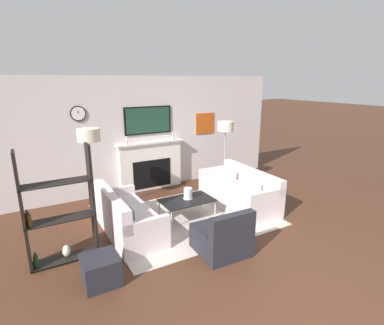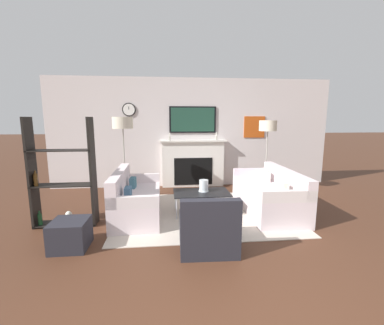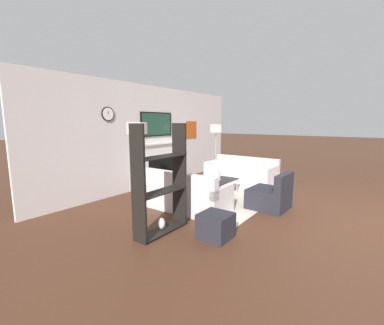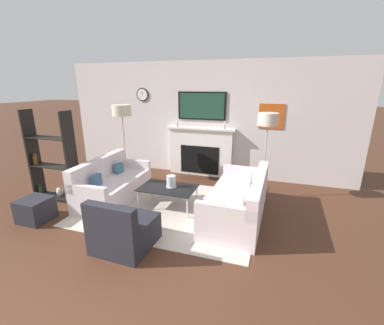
{
  "view_description": "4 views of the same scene",
  "coord_description": "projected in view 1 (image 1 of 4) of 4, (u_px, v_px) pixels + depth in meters",
  "views": [
    {
      "loc": [
        -2.59,
        -1.82,
        2.6
      ],
      "look_at": [
        0.33,
        3.31,
        0.97
      ],
      "focal_mm": 28.0,
      "sensor_mm": 36.0,
      "label": 1
    },
    {
      "loc": [
        -0.67,
        -1.59,
        1.69
      ],
      "look_at": [
        -0.17,
        3.31,
        0.86
      ],
      "focal_mm": 24.0,
      "sensor_mm": 36.0,
      "label": 2
    },
    {
      "loc": [
        -5.13,
        -0.17,
        1.75
      ],
      "look_at": [
        -0.25,
        3.45,
        0.79
      ],
      "focal_mm": 24.0,
      "sensor_mm": 36.0,
      "label": 3
    },
    {
      "loc": [
        1.7,
        -1.09,
        2.17
      ],
      "look_at": [
        0.21,
        3.46,
        0.71
      ],
      "focal_mm": 24.0,
      "sensor_mm": 36.0,
      "label": 4
    }
  ],
  "objects": [
    {
      "name": "armchair",
      "position": [
        222.0,
        238.0,
        4.61
      ],
      "size": [
        0.76,
        0.76,
        0.76
      ],
      "color": "#222229",
      "rests_on": "ground_plane"
    },
    {
      "name": "hurricane_candle",
      "position": [
        188.0,
        194.0,
        5.75
      ],
      "size": [
        0.19,
        0.19,
        0.21
      ],
      "color": "silver",
      "rests_on": "coffee_table"
    },
    {
      "name": "coffee_table",
      "position": [
        187.0,
        201.0,
        5.72
      ],
      "size": [
        1.01,
        0.63,
        0.4
      ],
      "color": "black",
      "rests_on": "ground_plane"
    },
    {
      "name": "floor_lamp_left",
      "position": [
        89.0,
        136.0,
        5.54
      ],
      "size": [
        0.42,
        0.42,
        1.75
      ],
      "color": "#9E998E",
      "rests_on": "ground_plane"
    },
    {
      "name": "shelf_unit",
      "position": [
        59.0,
        213.0,
        4.28
      ],
      "size": [
        0.96,
        0.28,
        1.73
      ],
      "color": "black",
      "rests_on": "ground_plane"
    },
    {
      "name": "floor_lamp_right",
      "position": [
        225.0,
        127.0,
        7.04
      ],
      "size": [
        0.38,
        0.38,
        1.68
      ],
      "color": "#9E998E",
      "rests_on": "ground_plane"
    },
    {
      "name": "fireplace_wall",
      "position": [
        149.0,
        139.0,
        7.21
      ],
      "size": [
        7.07,
        0.28,
        2.7
      ],
      "color": "silver",
      "rests_on": "ground_plane"
    },
    {
      "name": "couch_right",
      "position": [
        239.0,
        193.0,
        6.36
      ],
      "size": [
        0.9,
        1.89,
        0.78
      ],
      "color": "silver",
      "rests_on": "ground_plane"
    },
    {
      "name": "ground_plane",
      "position": [
        309.0,
        314.0,
        3.46
      ],
      "size": [
        60.0,
        60.0,
        0.0
      ],
      "primitive_type": "plane",
      "color": "#48291A"
    },
    {
      "name": "area_rug",
      "position": [
        189.0,
        218.0,
        5.85
      ],
      "size": [
        3.07,
        2.4,
        0.01
      ],
      "color": "beige",
      "rests_on": "ground_plane"
    },
    {
      "name": "ottoman",
      "position": [
        101.0,
        270.0,
        3.93
      ],
      "size": [
        0.46,
        0.46,
        0.38
      ],
      "color": "#222229",
      "rests_on": "ground_plane"
    },
    {
      "name": "couch_left",
      "position": [
        127.0,
        219.0,
        5.18
      ],
      "size": [
        0.8,
        1.69,
        0.81
      ],
      "color": "silver",
      "rests_on": "ground_plane"
    }
  ]
}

